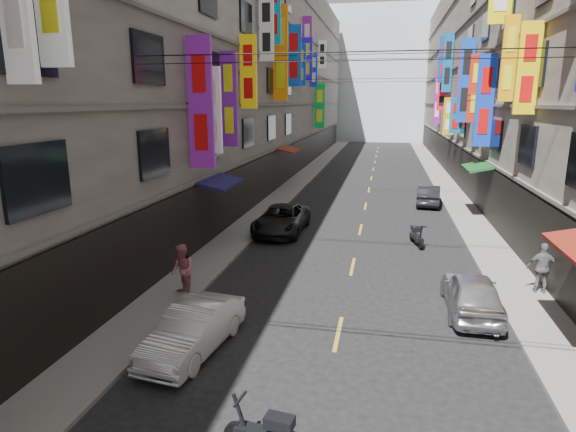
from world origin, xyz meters
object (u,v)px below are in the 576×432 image
at_px(car_left_mid, 193,329).
at_px(pedestrian_lfar, 182,270).
at_px(car_right_mid, 472,293).
at_px(car_right_far, 429,195).
at_px(scooter_far_right, 416,236).
at_px(pedestrian_rfar, 543,268).
at_px(car_left_far, 281,219).

xyz_separation_m(car_left_mid, pedestrian_lfar, (-1.74, 3.33, 0.38)).
relative_size(car_left_mid, car_right_mid, 0.97).
bearing_deg(car_left_mid, car_right_far, 77.07).
xyz_separation_m(scooter_far_right, pedestrian_rfar, (3.88, -5.40, 0.57)).
bearing_deg(car_left_mid, pedestrian_rfar, 37.49).
bearing_deg(car_right_far, car_left_far, 52.41).
relative_size(car_left_far, car_right_mid, 1.25).
bearing_deg(car_right_mid, scooter_far_right, -79.63).
distance_m(scooter_far_right, car_right_far, 9.63).
xyz_separation_m(scooter_far_right, car_left_far, (-6.70, 0.98, 0.25)).
distance_m(scooter_far_right, pedestrian_lfar, 11.51).
height_order(car_right_mid, pedestrian_lfar, pedestrian_lfar).
relative_size(car_left_mid, car_left_far, 0.78).
bearing_deg(scooter_far_right, car_right_mid, 86.03).
height_order(scooter_far_right, pedestrian_rfar, pedestrian_rfar).
bearing_deg(car_right_far, car_right_mid, 95.40).
bearing_deg(pedestrian_rfar, car_right_far, -75.71).
xyz_separation_m(scooter_far_right, pedestrian_lfar, (-8.18, -8.08, 0.57)).
relative_size(car_right_mid, car_right_far, 1.00).
bearing_deg(pedestrian_lfar, pedestrian_rfar, 56.56).
height_order(car_left_far, car_right_mid, car_left_far).
relative_size(scooter_far_right, car_right_far, 0.45).
distance_m(car_left_far, car_right_far, 11.71).
bearing_deg(pedestrian_lfar, car_right_far, 105.81).
bearing_deg(car_right_mid, pedestrian_rfar, -142.50).
relative_size(pedestrian_lfar, pedestrian_rfar, 1.01).
relative_size(scooter_far_right, car_right_mid, 0.45).
bearing_deg(scooter_far_right, car_right_far, -111.48).
height_order(scooter_far_right, car_right_far, car_right_far).
distance_m(car_left_mid, car_right_far, 22.33).
distance_m(car_right_mid, pedestrian_lfar, 9.50).
bearing_deg(car_left_far, car_right_mid, -45.23).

